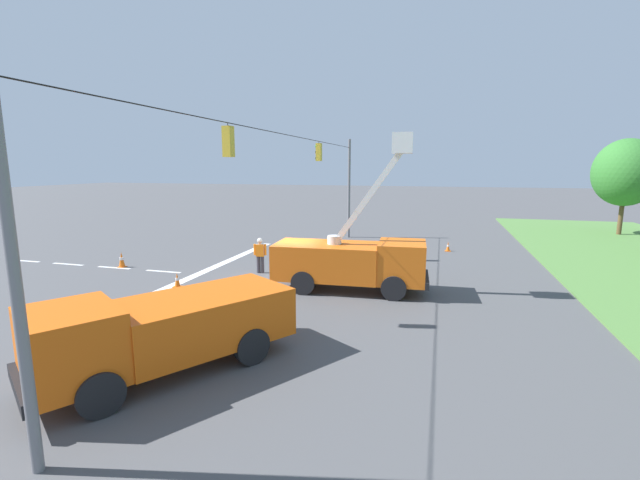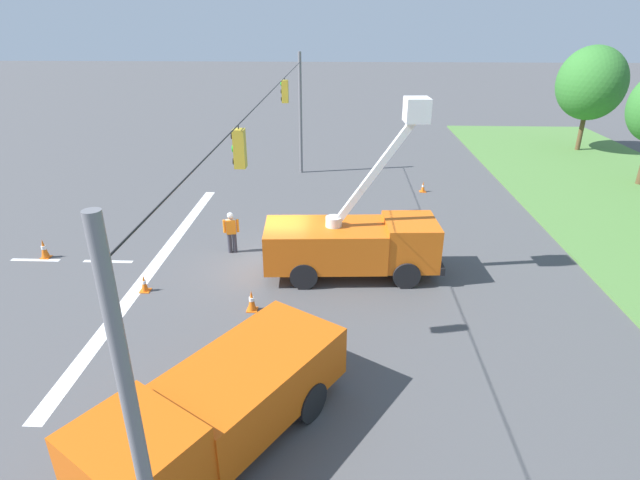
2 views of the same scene
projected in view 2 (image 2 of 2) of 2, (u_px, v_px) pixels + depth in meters
ground_plane at (276, 265)px, 19.79m from camera, size 200.00×200.00×0.00m
lane_markings at (121, 262)px, 20.03m from camera, size 17.60×15.25×0.01m
signal_gantry at (272, 161)px, 17.99m from camera, size 26.20×0.33×7.20m
tree_far_west at (591, 83)px, 34.76m from camera, size 4.84×4.57×7.32m
utility_truck_bucket_lift at (354, 241)px, 18.52m from camera, size 2.70×6.61×6.56m
utility_truck_support_near at (219, 407)px, 10.91m from camera, size 6.76×5.54×2.14m
road_worker at (231, 230)px, 20.46m from camera, size 0.31×0.64×1.77m
traffic_cone_foreground_left at (252, 301)px, 16.57m from camera, size 0.36×0.36×0.75m
traffic_cone_foreground_right at (44, 249)px, 20.21m from camera, size 0.36×0.36×0.81m
traffic_cone_mid_left at (423, 187)px, 27.98m from camera, size 0.36×0.36×0.60m
traffic_cone_mid_right at (144, 283)px, 17.76m from camera, size 0.36×0.36×0.65m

